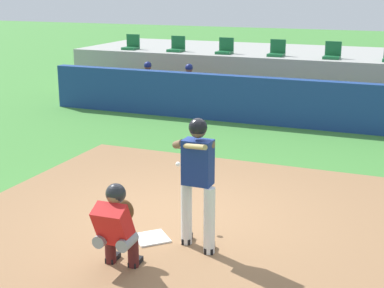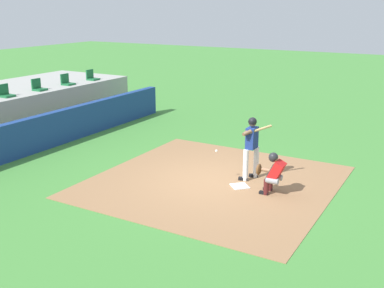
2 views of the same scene
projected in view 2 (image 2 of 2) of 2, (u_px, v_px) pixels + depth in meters
The scene contains 11 objects.
ground_plane at pixel (214, 182), 13.09m from camera, with size 80.00×80.00×0.00m, color #428438.
dirt_infield at pixel (214, 181), 13.09m from camera, with size 6.40×6.40×0.01m, color #936B47.
home_plate at pixel (240, 186), 12.70m from camera, with size 0.44×0.44×0.02m, color white.
batter_at_plate at pixel (251, 144), 12.98m from camera, with size 0.70×0.75×1.80m.
catcher_crouched at pixel (272, 172), 12.09m from camera, with size 0.49×2.05×1.13m.
dugout_wall at pixel (46, 131), 16.02m from camera, with size 13.00×0.30×1.20m, color navy.
dugout_bench at pixel (27, 138), 16.60m from camera, with size 11.80×0.44×0.45m, color olive.
stadium_seat_4 at pixel (6, 93), 17.80m from camera, with size 0.46×0.46×0.48m.
stadium_seat_5 at pixel (38, 87), 19.16m from camera, with size 0.46×0.46×0.48m.
stadium_seat_6 at pixel (67, 82), 20.51m from camera, with size 0.46×0.46×0.48m.
stadium_seat_7 at pixel (92, 77), 21.86m from camera, with size 0.46×0.46×0.48m.
Camera 2 is at (-10.93, -5.57, 4.73)m, focal length 43.66 mm.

